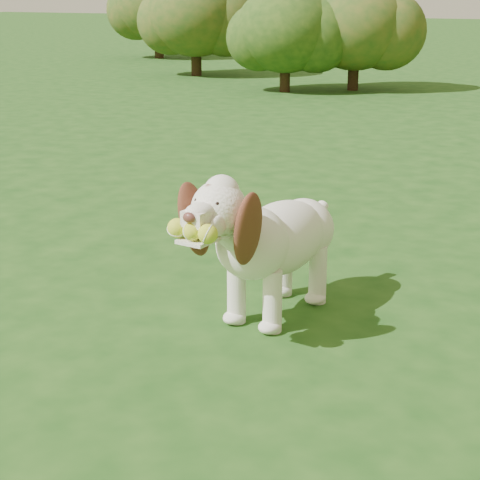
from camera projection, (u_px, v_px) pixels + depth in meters
The scene contains 6 objects.
ground at pixel (223, 355), 3.03m from camera, with size 80.00×80.00×0.00m, color #184313.
dog at pixel (268, 236), 3.27m from camera, with size 0.40×1.04×0.68m.
shrub_a at pixel (286, 30), 10.77m from camera, with size 1.36×1.36×1.41m.
shrub_b at pixel (355, 25), 10.94m from camera, with size 1.45×1.45×1.50m.
shrub_g at pixel (158, 3), 16.26m from camera, with size 1.80×1.80×1.86m.
shrub_e at pixel (196, 13), 12.84m from camera, with size 1.62×1.62×1.68m.
Camera 1 is at (1.38, -2.40, 1.32)m, focal length 60.00 mm.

